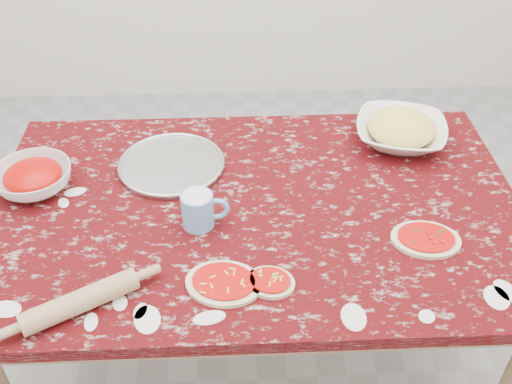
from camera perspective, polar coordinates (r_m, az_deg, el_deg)
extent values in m
plane|color=gray|center=(2.31, 0.00, -15.55)|extent=(4.00, 4.00, 0.00)
cube|color=#3C0609|center=(1.76, 0.00, -1.76)|extent=(1.60, 1.00, 0.04)
cube|color=#A87A5F|center=(1.80, 0.00, -3.20)|extent=(1.50, 0.90, 0.08)
cylinder|color=#A87A5F|center=(2.41, -17.82, -2.33)|extent=(0.07, 0.07, 0.71)
cylinder|color=#A87A5F|center=(2.45, 16.63, -1.35)|extent=(0.07, 0.07, 0.71)
cylinder|color=#B2B2B7|center=(1.91, -8.27, 2.61)|extent=(0.43, 0.43, 0.01)
imported|color=white|center=(1.91, -20.97, 1.21)|extent=(0.30, 0.30, 0.07)
imported|color=white|center=(2.05, 13.98, 5.68)|extent=(0.37, 0.37, 0.07)
cylinder|color=#6BA7E6|center=(1.66, -5.75, -1.78)|extent=(0.09, 0.09, 0.11)
torus|color=#6BA7E6|center=(1.65, -3.90, -1.67)|extent=(0.08, 0.02, 0.07)
cylinder|color=silver|center=(1.63, -5.83, -0.79)|extent=(0.07, 0.07, 0.01)
ellipsoid|color=beige|center=(1.52, -3.19, -8.95)|extent=(0.23, 0.20, 0.01)
ellipsoid|color=red|center=(1.51, -3.20, -8.74)|extent=(0.19, 0.16, 0.00)
ellipsoid|color=beige|center=(1.52, 1.39, -8.88)|extent=(0.16, 0.14, 0.01)
ellipsoid|color=red|center=(1.51, 1.40, -8.66)|extent=(0.13, 0.12, 0.00)
ellipsoid|color=beige|center=(1.69, 16.30, -4.50)|extent=(0.21, 0.17, 0.01)
ellipsoid|color=red|center=(1.69, 16.35, -4.30)|extent=(0.17, 0.14, 0.00)
cylinder|color=tan|center=(1.51, -16.86, -10.22)|extent=(0.28, 0.19, 0.06)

